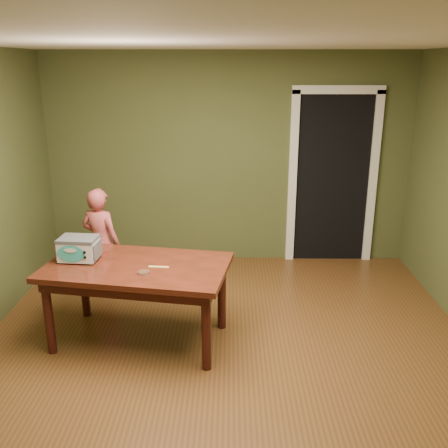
% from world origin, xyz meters
% --- Properties ---
extents(floor, '(5.00, 5.00, 0.00)m').
position_xyz_m(floor, '(0.00, 0.00, 0.00)').
color(floor, brown).
rests_on(floor, ground).
extents(room_shell, '(4.52, 5.02, 2.61)m').
position_xyz_m(room_shell, '(0.00, 0.00, 1.71)').
color(room_shell, '#474E29').
rests_on(room_shell, ground).
extents(doorway, '(1.10, 0.66, 2.25)m').
position_xyz_m(doorway, '(1.30, 2.78, 1.06)').
color(doorway, black).
rests_on(doorway, ground).
extents(dining_table, '(1.73, 1.15, 0.75)m').
position_xyz_m(dining_table, '(-0.80, 0.44, 0.65)').
color(dining_table, '#34160C').
rests_on(dining_table, floor).
extents(toy_oven, '(0.37, 0.27, 0.22)m').
position_xyz_m(toy_oven, '(-1.33, 0.53, 0.87)').
color(toy_oven, '#4C4F54').
rests_on(toy_oven, dining_table).
extents(baking_pan, '(0.10, 0.10, 0.02)m').
position_xyz_m(baking_pan, '(-0.71, 0.24, 0.76)').
color(baking_pan, silver).
rests_on(baking_pan, dining_table).
extents(spatula, '(0.18, 0.04, 0.01)m').
position_xyz_m(spatula, '(-0.60, 0.38, 0.75)').
color(spatula, '#FADE6D').
rests_on(spatula, dining_table).
extents(child, '(0.51, 0.42, 1.21)m').
position_xyz_m(child, '(-1.37, 1.40, 0.60)').
color(child, '#C14F51').
rests_on(child, floor).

